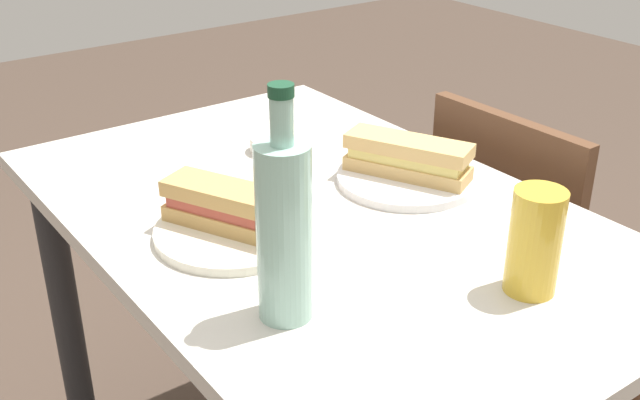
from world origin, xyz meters
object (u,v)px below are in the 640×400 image
object	(u,v)px
dining_table	(320,279)
water_bottle	(284,229)
knife_near	(411,160)
baguette_sandwich_near	(406,156)
beer_glass	(535,242)
plate_far	(234,231)
baguette_sandwich_far	(233,208)
chair_far	(525,263)
olive_bowl	(271,144)
knife_far	(247,210)
plate_near	(405,177)

from	to	relation	value
dining_table	water_bottle	world-z (taller)	water_bottle
knife_near	water_bottle	world-z (taller)	water_bottle
baguette_sandwich_near	knife_near	xyz separation A→B (m)	(-0.03, 0.04, -0.03)
water_bottle	beer_glass	world-z (taller)	water_bottle
dining_table	knife_near	bearing A→B (deg)	99.36
plate_far	baguette_sandwich_far	distance (m)	0.04
beer_glass	chair_far	bearing A→B (deg)	127.90
knife_near	plate_far	xyz separation A→B (m)	(0.03, -0.39, -0.01)
beer_glass	olive_bowl	bearing A→B (deg)	-178.28
chair_far	knife_near	xyz separation A→B (m)	(-0.04, -0.32, 0.32)
baguette_sandwich_far	beer_glass	world-z (taller)	beer_glass
dining_table	knife_far	size ratio (longest dim) A/B	7.68
olive_bowl	water_bottle	bearing A→B (deg)	-30.92
beer_glass	dining_table	bearing A→B (deg)	-165.65
knife_near	plate_far	world-z (taller)	knife_near
plate_near	plate_far	size ratio (longest dim) A/B	1.00
dining_table	baguette_sandwich_near	distance (m)	0.26
knife_near	baguette_sandwich_far	size ratio (longest dim) A/B	0.64
plate_near	baguette_sandwich_near	world-z (taller)	baguette_sandwich_near
chair_far	olive_bowl	world-z (taller)	chair_far
chair_far	baguette_sandwich_far	size ratio (longest dim) A/B	3.60
plate_far	olive_bowl	bearing A→B (deg)	137.38
baguette_sandwich_far	olive_bowl	size ratio (longest dim) A/B	2.81
beer_glass	plate_far	bearing A→B (deg)	-146.01
water_bottle	plate_far	bearing A→B (deg)	166.60
dining_table	plate_near	xyz separation A→B (m)	(-0.00, 0.19, 0.14)
chair_far	baguette_sandwich_near	size ratio (longest dim) A/B	3.66
knife_near	water_bottle	distance (m)	0.53
baguette_sandwich_near	water_bottle	world-z (taller)	water_bottle
chair_far	plate_near	distance (m)	0.48
knife_near	beer_glass	size ratio (longest dim) A/B	1.00
chair_far	water_bottle	world-z (taller)	water_bottle
chair_far	beer_glass	xyz separation A→B (m)	(0.36, -0.47, 0.37)
knife_far	beer_glass	xyz separation A→B (m)	(0.41, 0.21, 0.06)
dining_table	chair_far	size ratio (longest dim) A/B	1.34
knife_far	olive_bowl	xyz separation A→B (m)	(-0.22, 0.19, -0.00)
dining_table	water_bottle	distance (m)	0.40
plate_near	beer_glass	xyz separation A→B (m)	(0.37, -0.10, 0.07)
water_bottle	olive_bowl	bearing A→B (deg)	149.08
knife_far	beer_glass	world-z (taller)	beer_glass
plate_near	baguette_sandwich_near	bearing A→B (deg)	0.00
baguette_sandwich_far	plate_far	bearing A→B (deg)	0.00
water_bottle	dining_table	bearing A→B (deg)	135.43
plate_near	baguette_sandwich_far	bearing A→B (deg)	-90.79
baguette_sandwich_far	olive_bowl	distance (m)	0.35
baguette_sandwich_near	plate_far	size ratio (longest dim) A/B	0.92
chair_far	beer_glass	world-z (taller)	beer_glass
olive_bowl	chair_far	bearing A→B (deg)	61.29
water_bottle	knife_near	bearing A→B (deg)	119.59
plate_far	olive_bowl	distance (m)	0.34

